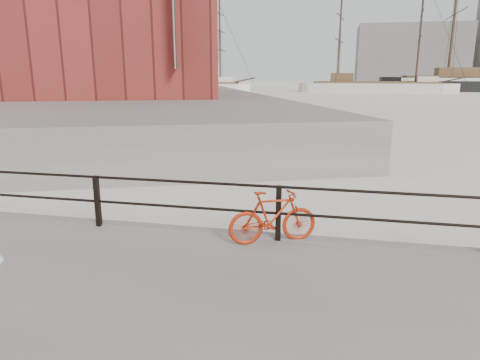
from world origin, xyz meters
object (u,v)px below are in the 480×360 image
at_px(schooner_left, 194,92).
at_px(workboat_near, 81,112).
at_px(bicycle, 273,217).
at_px(workboat_far, 141,99).
at_px(schooner_mid, 374,93).

bearing_deg(schooner_left, workboat_near, -85.72).
xyz_separation_m(bicycle, workboat_far, (-24.32, 47.03, -0.82)).
height_order(workboat_near, workboat_far, same).
bearing_deg(workboat_near, schooner_mid, 38.86).
xyz_separation_m(schooner_mid, schooner_left, (-33.54, -3.15, 0.00)).
distance_m(schooner_mid, workboat_far, 43.59).
bearing_deg(bicycle, workboat_far, 92.61).
xyz_separation_m(schooner_mid, workboat_far, (-32.55, -29.00, 0.00)).
xyz_separation_m(schooner_left, workboat_far, (0.99, -25.84, 0.00)).
distance_m(schooner_left, workboat_far, 25.86).
bearing_deg(schooner_mid, workboat_near, -113.04).
height_order(schooner_left, workboat_near, schooner_left).
height_order(bicycle, schooner_mid, schooner_mid).
bearing_deg(workboat_far, schooner_mid, 38.10).
height_order(bicycle, workboat_near, workboat_near).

